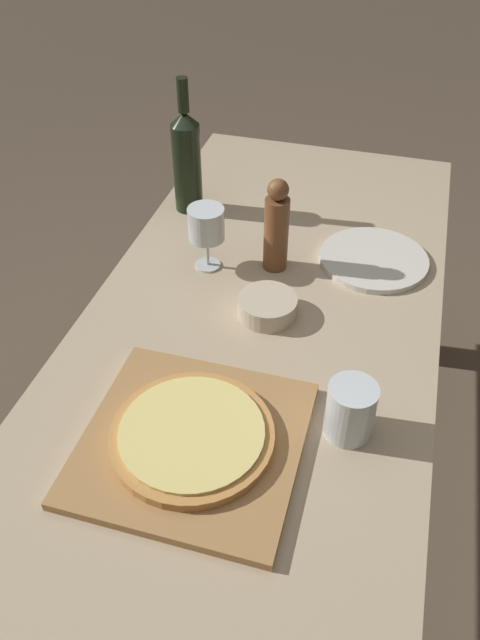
% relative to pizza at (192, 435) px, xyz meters
% --- Properties ---
extents(ground_plane, '(12.00, 12.00, 0.00)m').
position_rel_pizza_xyz_m(ground_plane, '(0.03, 0.31, -0.79)').
color(ground_plane, brown).
extents(dining_table, '(0.75, 1.78, 0.76)m').
position_rel_pizza_xyz_m(dining_table, '(0.03, 0.31, -0.12)').
color(dining_table, tan).
rests_on(dining_table, ground_plane).
extents(cutting_board, '(0.37, 0.37, 0.02)m').
position_rel_pizza_xyz_m(cutting_board, '(-0.00, 0.00, -0.02)').
color(cutting_board, '#A87A47').
rests_on(cutting_board, dining_table).
extents(pizza, '(0.28, 0.28, 0.02)m').
position_rel_pizza_xyz_m(pizza, '(0.00, 0.00, 0.00)').
color(pizza, '#C68947').
rests_on(pizza, cutting_board).
extents(wine_bottle, '(0.07, 0.07, 0.35)m').
position_rel_pizza_xyz_m(wine_bottle, '(-0.27, 0.74, 0.11)').
color(wine_bottle, black).
rests_on(wine_bottle, dining_table).
extents(pepper_mill, '(0.06, 0.06, 0.23)m').
position_rel_pizza_xyz_m(pepper_mill, '(0.02, 0.55, 0.08)').
color(pepper_mill, brown).
rests_on(pepper_mill, dining_table).
extents(wine_glass, '(0.08, 0.08, 0.15)m').
position_rel_pizza_xyz_m(wine_glass, '(-0.14, 0.51, 0.08)').
color(wine_glass, silver).
rests_on(wine_glass, dining_table).
extents(small_bowl, '(0.13, 0.13, 0.04)m').
position_rel_pizza_xyz_m(small_bowl, '(0.04, 0.37, -0.01)').
color(small_bowl, beige).
rests_on(small_bowl, dining_table).
extents(drinking_tumbler, '(0.09, 0.09, 0.11)m').
position_rel_pizza_xyz_m(drinking_tumbler, '(0.25, 0.11, 0.02)').
color(drinking_tumbler, silver).
rests_on(drinking_tumbler, dining_table).
extents(dinner_plate, '(0.26, 0.26, 0.01)m').
position_rel_pizza_xyz_m(dinner_plate, '(0.24, 0.63, -0.02)').
color(dinner_plate, silver).
rests_on(dinner_plate, dining_table).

